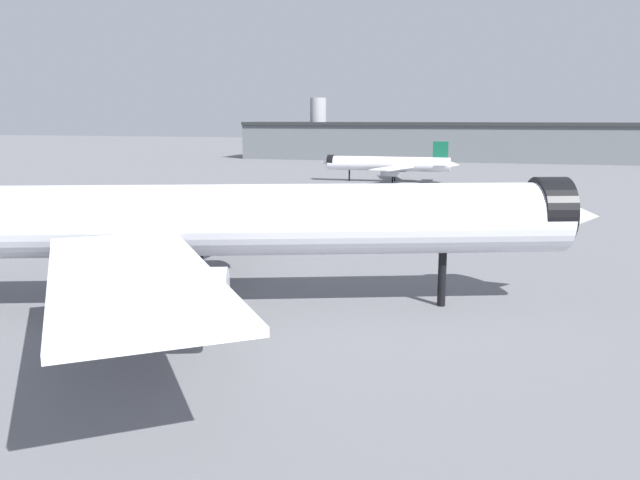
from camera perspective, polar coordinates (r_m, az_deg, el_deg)
ground at (r=58.64m, az=-9.84°, el=-6.05°), size 900.00×900.00×0.00m
airliner_near_gate at (r=56.68m, az=-8.62°, el=1.61°), size 64.85×57.94×17.95m
airliner_far_taxiway at (r=170.73m, az=6.06°, el=6.67°), size 36.55×33.38×10.66m
terminal_building at (r=257.09m, az=16.32°, el=8.30°), size 211.36×27.68×24.29m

